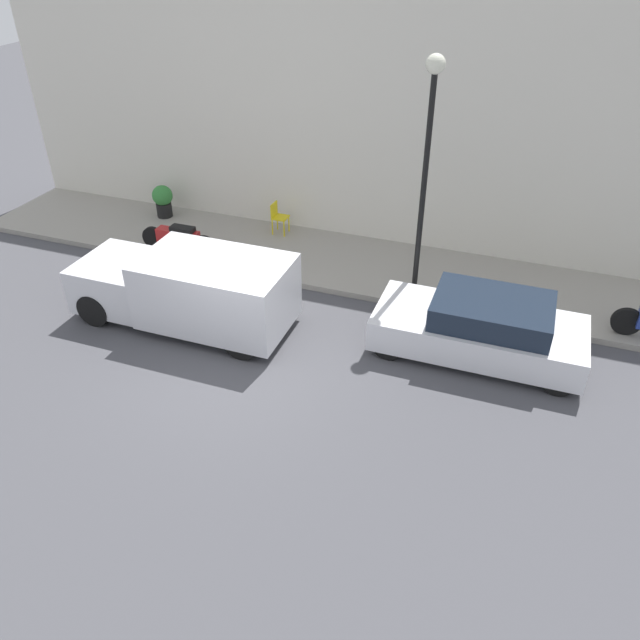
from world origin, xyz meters
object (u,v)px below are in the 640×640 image
Objects in this scene: delivery_van at (186,288)px; potted_plant at (163,200)px; cafe_chair at (278,216)px; motorcycle_red at (179,238)px; streetlamp at (428,142)px; parked_car at (481,327)px.

delivery_van reaches higher than potted_plant.
cafe_chair is at bearing -87.96° from potted_plant.
motorcycle_red is 6.91m from streetlamp.
motorcycle_red is at bearing 89.66° from streetlamp.
parked_car is 6.20m from delivery_van.
motorcycle_red is 2.31× the size of potted_plant.
potted_plant is 3.53m from cafe_chair.
delivery_van is at bearing -145.75° from motorcycle_red.
delivery_van is 3.06m from motorcycle_red.
parked_car reaches higher than potted_plant.
streetlamp is 8.59m from potted_plant.
parked_car is at bearing -101.04° from motorcycle_red.
potted_plant is (1.93, 7.78, -3.08)m from streetlamp.
cafe_chair is at bearing -2.16° from delivery_van.
delivery_van is 5.84m from streetlamp.
streetlamp reaches higher than motorcycle_red.
cafe_chair is (3.55, 5.94, 0.02)m from parked_car.
parked_car reaches higher than motorcycle_red.
streetlamp reaches higher than parked_car.
parked_car is at bearing -131.43° from streetlamp.
delivery_van is 5.15× the size of potted_plant.
delivery_van reaches higher than motorcycle_red.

